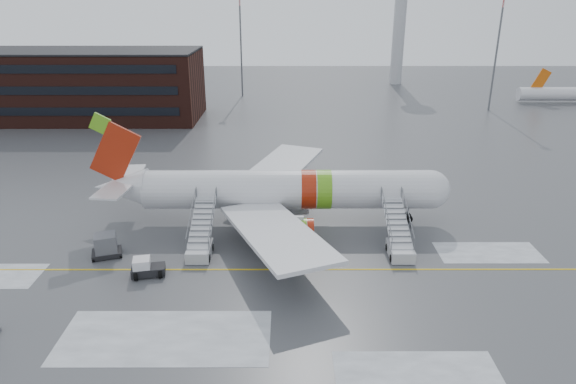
{
  "coord_description": "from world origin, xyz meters",
  "views": [
    {
      "loc": [
        2.15,
        -38.46,
        21.34
      ],
      "look_at": [
        2.22,
        6.6,
        4.0
      ],
      "focal_mm": 32.0,
      "sensor_mm": 36.0,
      "label": 1
    }
  ],
  "objects_px": {
    "airliner": "(278,190)",
    "uld_container": "(106,246)",
    "pushback_tug": "(146,268)",
    "airstair_fwd": "(399,242)",
    "airstair_aft": "(201,242)"
  },
  "relations": [
    {
      "from": "uld_container",
      "to": "pushback_tug",
      "type": "bearing_deg",
      "value": -37.55
    },
    {
      "from": "airstair_fwd",
      "to": "pushback_tug",
      "type": "bearing_deg",
      "value": -169.55
    },
    {
      "from": "airliner",
      "to": "uld_container",
      "type": "relative_size",
      "value": 11.98
    },
    {
      "from": "airstair_fwd",
      "to": "pushback_tug",
      "type": "height_order",
      "value": "airstair_fwd"
    },
    {
      "from": "pushback_tug",
      "to": "uld_container",
      "type": "height_order",
      "value": "uld_container"
    },
    {
      "from": "airstair_aft",
      "to": "airliner",
      "type": "bearing_deg",
      "value": 44.07
    },
    {
      "from": "uld_container",
      "to": "airstair_fwd",
      "type": "bearing_deg",
      "value": 1.4
    },
    {
      "from": "airstair_aft",
      "to": "pushback_tug",
      "type": "bearing_deg",
      "value": -134.35
    },
    {
      "from": "airstair_fwd",
      "to": "airstair_aft",
      "type": "relative_size",
      "value": 1.0
    },
    {
      "from": "airstair_fwd",
      "to": "uld_container",
      "type": "distance_m",
      "value": 25.59
    },
    {
      "from": "airstair_aft",
      "to": "pushback_tug",
      "type": "distance_m",
      "value": 5.5
    },
    {
      "from": "airliner",
      "to": "uld_container",
      "type": "distance_m",
      "value": 16.7
    },
    {
      "from": "airstair_aft",
      "to": "pushback_tug",
      "type": "height_order",
      "value": "airstair_aft"
    },
    {
      "from": "pushback_tug",
      "to": "airstair_aft",
      "type": "bearing_deg",
      "value": 45.65
    },
    {
      "from": "airliner",
      "to": "airstair_aft",
      "type": "height_order",
      "value": "airliner"
    }
  ]
}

